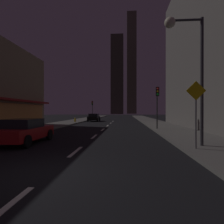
% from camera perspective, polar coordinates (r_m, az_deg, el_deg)
% --- Properties ---
extents(ground_plane, '(78.00, 136.00, 0.10)m').
position_cam_1_polar(ground_plane, '(37.44, 0.59, -2.74)').
color(ground_plane, black).
extents(sidewalk_right, '(4.00, 76.00, 0.15)m').
position_cam_1_polar(sidewalk_right, '(37.66, 11.29, -2.53)').
color(sidewalk_right, '#605E59').
rests_on(sidewalk_right, ground).
extents(sidewalk_left, '(4.00, 76.00, 0.15)m').
position_cam_1_polar(sidewalk_left, '(38.51, -9.88, -2.47)').
color(sidewalk_left, '#605E59').
rests_on(sidewalk_left, ground).
extents(lane_marking_center, '(0.16, 33.40, 0.01)m').
position_cam_1_polar(lane_marking_center, '(19.16, -2.85, -5.42)').
color(lane_marking_center, silver).
rests_on(lane_marking_center, ground).
extents(skyscraper_distant_tall, '(8.44, 7.55, 53.26)m').
position_cam_1_polar(skyscraper_distant_tall, '(128.85, 1.59, 11.31)').
color(skyscraper_distant_tall, '#3E3B2F').
rests_on(skyscraper_distant_tall, ground).
extents(skyscraper_distant_mid, '(7.28, 5.76, 78.20)m').
position_cam_1_polar(skyscraper_distant_mid, '(149.12, 6.05, 14.69)').
color(skyscraper_distant_mid, brown).
rests_on(skyscraper_distant_mid, ground).
extents(car_parked_near, '(1.98, 4.24, 1.45)m').
position_cam_1_polar(car_parked_near, '(12.11, -25.27, -5.25)').
color(car_parked_near, '#B21919').
rests_on(car_parked_near, ground).
extents(car_parked_far, '(1.98, 4.24, 1.45)m').
position_cam_1_polar(car_parked_far, '(35.02, -5.59, -1.65)').
color(car_parked_far, black).
rests_on(car_parked_far, ground).
extents(fire_hydrant_far_left, '(0.42, 0.30, 0.65)m').
position_cam_1_polar(fire_hydrant_far_left, '(30.91, -11.30, -2.44)').
color(fire_hydrant_far_left, gold).
rests_on(fire_hydrant_far_left, sidewalk_left).
extents(traffic_light_near_right, '(0.32, 0.48, 4.20)m').
position_cam_1_polar(traffic_light_near_right, '(19.07, 13.76, 4.13)').
color(traffic_light_near_right, '#2D2D2D').
rests_on(traffic_light_near_right, sidewalk_right).
extents(traffic_light_far_left, '(0.32, 0.48, 4.20)m').
position_cam_1_polar(traffic_light_far_left, '(44.09, -6.08, 1.92)').
color(traffic_light_far_left, '#2D2D2D').
rests_on(traffic_light_far_left, sidewalk_left).
extents(street_lamp_right, '(1.96, 0.56, 6.58)m').
position_cam_1_polar(street_lamp_right, '(10.67, 21.63, 17.52)').
color(street_lamp_right, '#38383D').
rests_on(street_lamp_right, sidewalk_right).
extents(pedestrian_crossing_sign, '(0.91, 0.08, 3.15)m').
position_cam_1_polar(pedestrian_crossing_sign, '(9.47, 24.38, 0.96)').
color(pedestrian_crossing_sign, slate).
rests_on(pedestrian_crossing_sign, sidewalk_right).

